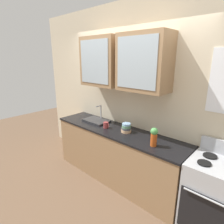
{
  "coord_description": "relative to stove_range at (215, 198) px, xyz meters",
  "views": [
    {
      "loc": [
        1.86,
        -2.13,
        2.03
      ],
      "look_at": [
        -0.09,
        0.0,
        1.18
      ],
      "focal_mm": 29.79,
      "sensor_mm": 36.0,
      "label": 1
    }
  ],
  "objects": [
    {
      "name": "back_wall_unit",
      "position": [
        -1.53,
        0.29,
        1.11
      ],
      "size": [
        4.55,
        0.48,
        2.87
      ],
      "color": "beige",
      "rests_on": "ground_plane"
    },
    {
      "name": "ground_plane",
      "position": [
        -1.53,
        0.0,
        -0.46
      ],
      "size": [
        10.0,
        10.0,
        0.0
      ],
      "primitive_type": "plane",
      "color": "brown"
    },
    {
      "name": "cup_near_sink",
      "position": [
        -1.7,
        -0.06,
        0.49
      ],
      "size": [
        0.12,
        0.08,
        0.1
      ],
      "color": "#993838",
      "rests_on": "counter"
    },
    {
      "name": "counter",
      "position": [
        -1.53,
        0.0,
        -0.01
      ],
      "size": [
        2.4,
        0.6,
        0.9
      ],
      "color": "#93704C",
      "rests_on": "ground_plane"
    },
    {
      "name": "sink_faucet",
      "position": [
        -2.07,
        0.06,
        0.47
      ],
      "size": [
        0.47,
        0.3,
        0.29
      ],
      "color": "#2D2D30",
      "rests_on": "counter"
    },
    {
      "name": "bowl_stack",
      "position": [
        -1.35,
        0.03,
        0.51
      ],
      "size": [
        0.16,
        0.16,
        0.14
      ],
      "color": "#E0AD7F",
      "rests_on": "counter"
    },
    {
      "name": "vase",
      "position": [
        -0.78,
        -0.1,
        0.58
      ],
      "size": [
        0.1,
        0.1,
        0.26
      ],
      "color": "#BF4C19",
      "rests_on": "counter"
    },
    {
      "name": "stove_range",
      "position": [
        0.0,
        0.0,
        0.0
      ],
      "size": [
        0.64,
        0.61,
        1.08
      ],
      "color": "#ADAFB5",
      "rests_on": "ground_plane"
    }
  ]
}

